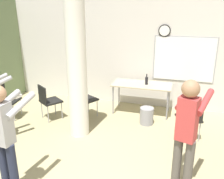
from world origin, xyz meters
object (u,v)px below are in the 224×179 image
Objects in this scene: person_playing_front at (5,133)px; person_playing_side at (187,129)px; chair_by_left_wall at (6,98)px; chair_table_left at (84,98)px; folding_table at (142,86)px; bottle_on_table at (147,80)px; chair_mid_room at (190,117)px; chair_near_pillar at (48,99)px.

person_playing_front is 0.97× the size of person_playing_side.
chair_table_left is at bearing 17.24° from chair_by_left_wall.
folding_table is 0.87× the size of person_playing_front.
bottle_on_table is 1.60m from chair_table_left.
folding_table is 1.48m from chair_table_left.
chair_mid_room is 1.00× the size of chair_by_left_wall.
person_playing_side is at bearing -39.97° from chair_table_left.
chair_near_pillar and chair_by_left_wall have the same top height.
folding_table is 0.84× the size of person_playing_side.
chair_near_pillar is at bearing -153.45° from folding_table.
chair_table_left is (-2.48, 0.40, 0.00)m from chair_mid_room.
folding_table is 0.19m from bottle_on_table.
folding_table is at bearing 69.64° from person_playing_front.
chair_table_left is at bearing -154.00° from bottle_on_table.
person_playing_side is (1.10, -2.69, 0.31)m from folding_table.
chair_table_left is 2.82m from person_playing_front.
person_playing_front reaches higher than chair_table_left.
bottle_on_table is 0.31× the size of chair_table_left.
person_playing_front is at bearing -111.93° from bottle_on_table.
chair_table_left is at bearing 170.73° from chair_mid_room.
person_playing_side reaches higher than person_playing_front.
folding_table is 1.69× the size of chair_mid_room.
chair_mid_room is 1.68m from person_playing_side.
bottle_on_table is at bearing 26.00° from chair_table_left.
chair_near_pillar is at bearing 108.24° from person_playing_front.
bottle_on_table is 0.31× the size of chair_by_left_wall.
person_playing_side is at bearing -69.77° from bottle_on_table.
chair_by_left_wall is 0.51× the size of person_playing_front.
chair_near_pillar is (-2.08, -1.04, -0.20)m from folding_table.
chair_near_pillar is 3.27m from chair_mid_room.
person_playing_front is (-1.39, -3.46, 0.12)m from bottle_on_table.
person_playing_side is (-0.09, -1.60, 0.52)m from chair_mid_room.
bottle_on_table is at bearing -1.05° from folding_table.
chair_mid_room reaches higher than folding_table.
chair_mid_room and chair_table_left have the same top height.
bottle_on_table reaches higher than chair_by_left_wall.
person_playing_front is (-2.47, -2.37, 0.49)m from chair_mid_room.
chair_mid_room is 4.30m from chair_by_left_wall.
person_playing_front is at bearing -110.36° from folding_table.
chair_table_left is at bearing -152.06° from folding_table.
folding_table is 1.69× the size of chair_near_pillar.
chair_table_left is 0.50× the size of person_playing_side.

